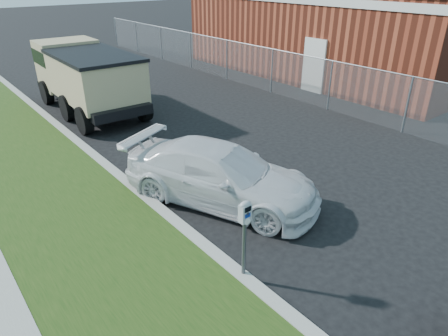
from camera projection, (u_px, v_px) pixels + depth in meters
ground at (301, 206)px, 8.88m from camera, size 120.00×120.00×0.00m
streetside at (7, 260)px, 7.12m from camera, size 6.12×50.00×0.15m
chainlink_fence at (272, 62)px, 16.56m from camera, size 0.06×30.06×30.00m
brick_building at (343, 27)px, 20.23m from camera, size 9.20×14.20×4.17m
parking_meter at (245, 223)px, 6.26m from camera, size 0.20×0.14×1.41m
white_wagon at (217, 174)px, 8.88m from camera, size 3.49×4.82×1.30m
dump_truck at (85, 75)px, 14.45m from camera, size 2.47×5.93×2.30m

